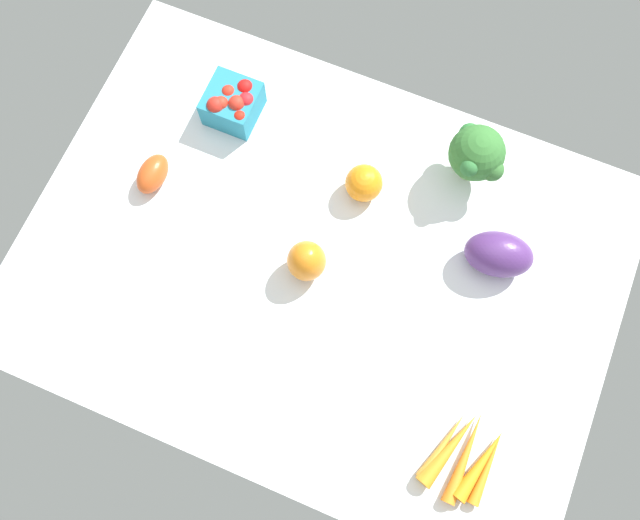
% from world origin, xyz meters
% --- Properties ---
extents(tablecloth, '(1.04, 0.76, 0.02)m').
position_xyz_m(tablecloth, '(0.00, 0.00, 0.01)').
color(tablecloth, white).
rests_on(tablecloth, ground).
extents(berry_basket, '(0.09, 0.09, 0.08)m').
position_xyz_m(berry_basket, '(-0.26, 0.21, 0.06)').
color(berry_basket, teal).
rests_on(berry_basket, tablecloth).
extents(carrot_bunch, '(0.12, 0.16, 0.03)m').
position_xyz_m(carrot_bunch, '(0.34, -0.21, 0.03)').
color(carrot_bunch, orange).
rests_on(carrot_bunch, tablecloth).
extents(heirloom_tomato_orange, '(0.07, 0.07, 0.07)m').
position_xyz_m(heirloom_tomato_orange, '(0.02, 0.16, 0.05)').
color(heirloom_tomato_orange, orange).
rests_on(heirloom_tomato_orange, tablecloth).
extents(bell_pepper_orange, '(0.09, 0.09, 0.09)m').
position_xyz_m(bell_pepper_orange, '(-0.02, -0.02, 0.06)').
color(bell_pepper_orange, orange).
rests_on(bell_pepper_orange, tablecloth).
extents(roma_tomato, '(0.05, 0.08, 0.05)m').
position_xyz_m(roma_tomato, '(-0.34, 0.03, 0.04)').
color(roma_tomato, '#D24F1D').
rests_on(roma_tomato, tablecloth).
extents(eggplant, '(0.13, 0.10, 0.08)m').
position_xyz_m(eggplant, '(0.28, 0.12, 0.06)').
color(eggplant, '#542F73').
rests_on(eggplant, tablecloth).
extents(broccoli_head, '(0.10, 0.11, 0.13)m').
position_xyz_m(broccoli_head, '(0.18, 0.27, 0.10)').
color(broccoli_head, '#99C474').
rests_on(broccoli_head, tablecloth).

